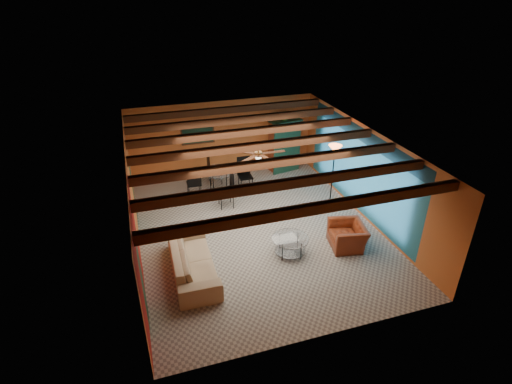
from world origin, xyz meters
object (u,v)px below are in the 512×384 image
object	(u,v)px
armchair	(347,235)
dining_table	(220,178)
coffee_table	(290,246)
vase	(219,159)
armoire	(284,146)
potted_plant	(285,115)
sofa	(193,260)
floor_lamp	(332,175)

from	to	relation	value
armchair	dining_table	bearing A→B (deg)	-135.77
armchair	coffee_table	xyz separation A→B (m)	(-1.58, 0.13, -0.08)
armchair	vase	xyz separation A→B (m)	(-2.55, 3.89, 0.93)
armoire	potted_plant	distance (m)	1.15
armoire	sofa	bearing A→B (deg)	-141.80
floor_lamp	coffee_table	bearing A→B (deg)	-136.86
potted_plant	vase	size ratio (longest dim) A/B	2.40
armoire	vase	distance (m)	2.98
sofa	floor_lamp	size ratio (longest dim) A/B	1.25
armoire	potted_plant	xyz separation A→B (m)	(0.00, 0.00, 1.15)
sofa	armoire	xyz separation A→B (m)	(4.26, 4.95, 0.56)
floor_lamp	armchair	bearing A→B (deg)	-105.64
sofa	armchair	bearing A→B (deg)	-90.85
coffee_table	vase	bearing A→B (deg)	104.46
coffee_table	dining_table	distance (m)	3.90
coffee_table	armoire	world-z (taller)	armoire
sofa	coffee_table	distance (m)	2.52
sofa	potted_plant	bearing A→B (deg)	-39.60
dining_table	potted_plant	size ratio (longest dim) A/B	5.16
sofa	vase	size ratio (longest dim) A/B	13.83
armchair	dining_table	size ratio (longest dim) A/B	0.44
sofa	dining_table	size ratio (longest dim) A/B	1.12
coffee_table	dining_table	world-z (taller)	dining_table
floor_lamp	potted_plant	world-z (taller)	potted_plant
coffee_table	potted_plant	size ratio (longest dim) A/B	2.20
dining_table	armoire	distance (m)	2.98
dining_table	floor_lamp	bearing A→B (deg)	-28.49
armchair	floor_lamp	world-z (taller)	floor_lamp
potted_plant	coffee_table	bearing A→B (deg)	-109.31
floor_lamp	vase	size ratio (longest dim) A/B	11.04
armchair	floor_lamp	bearing A→B (deg)	175.39
coffee_table	potted_plant	distance (m)	5.57
armchair	potted_plant	bearing A→B (deg)	-170.77
potted_plant	armchair	bearing A→B (deg)	-91.80
sofa	armchair	size ratio (longest dim) A/B	2.52
dining_table	armoire	world-z (taller)	armoire
armoire	vase	xyz separation A→B (m)	(-2.71, -1.20, 0.33)
coffee_table	potted_plant	world-z (taller)	potted_plant
armoire	potted_plant	size ratio (longest dim) A/B	4.28
coffee_table	armoire	bearing A→B (deg)	70.69
dining_table	potted_plant	world-z (taller)	potted_plant
dining_table	potted_plant	distance (m)	3.32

